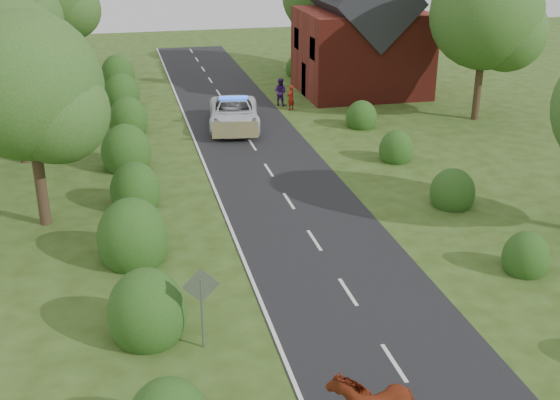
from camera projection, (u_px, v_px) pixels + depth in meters
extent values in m
plane|color=#324714|center=(394.00, 363.00, 19.33)|extent=(120.00, 120.00, 0.00)
cube|color=black|center=(273.00, 177.00, 32.82)|extent=(6.00, 70.00, 0.02)
cube|color=white|center=(394.00, 363.00, 19.32)|extent=(0.12, 1.80, 0.01)
cube|color=white|center=(348.00, 292.00, 22.92)|extent=(0.12, 1.80, 0.01)
cube|color=white|center=(314.00, 240.00, 26.52)|extent=(0.12, 1.80, 0.01)
cube|color=white|center=(289.00, 201.00, 30.11)|extent=(0.12, 1.80, 0.01)
cube|color=white|center=(269.00, 170.00, 33.71)|extent=(0.12, 1.80, 0.01)
cube|color=white|center=(253.00, 145.00, 37.31)|extent=(0.12, 1.80, 0.01)
cube|color=white|center=(239.00, 125.00, 40.91)|extent=(0.12, 1.80, 0.01)
cube|color=white|center=(228.00, 107.00, 44.51)|extent=(0.12, 1.80, 0.01)
cube|color=white|center=(218.00, 93.00, 48.11)|extent=(0.12, 1.80, 0.01)
cube|color=white|center=(210.00, 80.00, 51.71)|extent=(0.12, 1.80, 0.01)
cube|color=white|center=(203.00, 69.00, 55.30)|extent=(0.12, 1.80, 0.01)
cube|color=white|center=(197.00, 59.00, 58.90)|extent=(0.12, 1.80, 0.01)
cube|color=white|center=(191.00, 51.00, 62.50)|extent=(0.12, 1.80, 0.01)
cube|color=white|center=(212.00, 182.00, 32.20)|extent=(0.12, 70.00, 0.01)
ellipsoid|color=#214415|center=(147.00, 313.00, 20.36)|extent=(2.30, 2.41, 2.70)
ellipsoid|color=#214415|center=(133.00, 239.00, 24.78)|extent=(2.50, 2.62, 3.00)
ellipsoid|color=#214415|center=(135.00, 191.00, 29.40)|extent=(2.10, 2.20, 2.50)
ellipsoid|color=#214415|center=(126.00, 152.00, 33.82)|extent=(2.40, 2.52, 2.80)
ellipsoid|color=#214415|center=(128.00, 120.00, 39.30)|extent=(2.20, 2.31, 2.60)
ellipsoid|color=#214415|center=(122.00, 95.00, 44.65)|extent=(2.30, 2.41, 2.70)
ellipsoid|color=#214415|center=(118.00, 74.00, 50.02)|extent=(2.40, 2.52, 2.80)
ellipsoid|color=#214415|center=(526.00, 258.00, 24.09)|extent=(1.60, 1.68, 1.90)
ellipsoid|color=#214415|center=(452.00, 193.00, 29.51)|extent=(1.90, 2.00, 2.10)
ellipsoid|color=#214415|center=(396.00, 150.00, 34.90)|extent=(1.70, 1.78, 2.00)
ellipsoid|color=#214415|center=(361.00, 118.00, 40.36)|extent=(1.80, 1.89, 2.00)
ellipsoid|color=#214415|center=(297.00, 69.00, 52.91)|extent=(1.70, 1.78, 2.00)
cylinder|color=#332316|center=(40.00, 177.00, 27.24)|extent=(0.44, 0.44, 3.96)
sphere|color=#1F5620|center=(27.00, 86.00, 25.87)|extent=(5.60, 5.60, 5.60)
sphere|color=#56722A|center=(57.00, 112.00, 25.91)|extent=(3.92, 3.92, 3.92)
cylinder|color=#332316|center=(21.00, 126.00, 34.16)|extent=(0.44, 0.44, 3.74)
sphere|color=#1F5620|center=(10.00, 56.00, 32.86)|extent=(5.60, 5.60, 5.60)
sphere|color=#56722A|center=(34.00, 75.00, 32.89)|extent=(3.92, 3.92, 3.92)
cylinder|color=#332316|center=(10.00, 73.00, 42.62)|extent=(0.44, 0.44, 4.84)
sphere|color=#56722A|center=(22.00, 19.00, 41.01)|extent=(4.76, 4.76, 4.76)
cylinder|color=#332316|center=(62.00, 48.00, 52.28)|extent=(0.44, 0.44, 4.18)
sphere|color=#56722A|center=(72.00, 10.00, 50.88)|extent=(4.20, 4.20, 4.20)
cylinder|color=#332316|center=(478.00, 83.00, 41.27)|extent=(0.44, 0.44, 4.40)
sphere|color=#1F5620|center=(486.00, 13.00, 39.74)|extent=(6.40, 6.40, 6.40)
sphere|color=#56722A|center=(508.00, 32.00, 39.79)|extent=(4.48, 4.48, 4.48)
cylinder|color=#332316|center=(320.00, 44.00, 54.68)|extent=(0.44, 0.44, 3.96)
sphere|color=#56722A|center=(336.00, 9.00, 53.33)|extent=(4.20, 4.20, 4.20)
cylinder|color=gray|center=(202.00, 314.00, 19.64)|extent=(0.08, 0.08, 2.20)
cube|color=gray|center=(201.00, 286.00, 19.30)|extent=(1.06, 0.04, 1.06)
cube|color=maroon|center=(361.00, 52.00, 47.29)|extent=(8.00, 7.00, 5.50)
imported|color=silver|center=(234.00, 113.00, 40.13)|extent=(3.63, 6.35, 1.67)
cube|color=yellow|center=(235.00, 130.00, 37.37)|extent=(2.48, 0.43, 0.92)
cube|color=blue|center=(233.00, 98.00, 39.78)|extent=(1.69, 0.52, 0.14)
imported|color=maroon|center=(291.00, 98.00, 43.73)|extent=(0.68, 0.64, 1.56)
imported|color=#3D1867|center=(280.00, 92.00, 44.76)|extent=(1.08, 1.06, 1.76)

